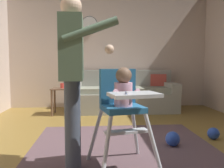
% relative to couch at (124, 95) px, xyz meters
% --- Properties ---
extents(ground, '(6.12, 7.54, 0.10)m').
position_rel_couch_xyz_m(ground, '(-0.27, -2.48, -0.38)').
color(ground, olive).
extents(wall_far, '(5.32, 0.06, 2.77)m').
position_rel_couch_xyz_m(wall_far, '(-0.27, 0.52, 1.06)').
color(wall_far, beige).
rests_on(wall_far, ground).
extents(area_rug, '(2.19, 2.58, 0.01)m').
position_rel_couch_xyz_m(area_rug, '(-0.30, -2.55, -0.33)').
color(area_rug, '#5E474D').
rests_on(area_rug, ground).
extents(couch, '(2.20, 0.86, 0.86)m').
position_rel_couch_xyz_m(couch, '(0.00, 0.00, 0.00)').
color(couch, gray).
rests_on(couch, ground).
extents(high_chair, '(0.72, 0.81, 0.97)m').
position_rel_couch_xyz_m(high_chair, '(-0.37, -2.79, 0.34)').
color(high_chair, silver).
rests_on(high_chair, ground).
extents(adult_standing, '(0.51, 0.49, 1.60)m').
position_rel_couch_xyz_m(adult_standing, '(-0.83, -2.80, 0.58)').
color(adult_standing, '#3E4855').
rests_on(adult_standing, ground).
extents(toy_ball, '(0.18, 0.18, 0.18)m').
position_rel_couch_xyz_m(toy_ball, '(0.31, -2.24, -0.24)').
color(toy_ball, '#284CB7').
rests_on(toy_ball, ground).
extents(toy_ball_second, '(0.16, 0.16, 0.16)m').
position_rel_couch_xyz_m(toy_ball_second, '(0.93, -2.03, -0.25)').
color(toy_ball_second, '#284CB7').
rests_on(toy_ball_second, ground).
extents(side_table, '(0.40, 0.40, 0.52)m').
position_rel_couch_xyz_m(side_table, '(-1.27, -0.29, 0.05)').
color(side_table, brown).
rests_on(side_table, ground).
extents(sippy_cup, '(0.07, 0.07, 0.10)m').
position_rel_couch_xyz_m(sippy_cup, '(-1.27, -0.29, 0.24)').
color(sippy_cup, '#D13D33').
rests_on(sippy_cup, side_table).
extents(wall_clock, '(0.36, 0.04, 0.36)m').
position_rel_couch_xyz_m(wall_clock, '(-0.73, 0.48, 1.56)').
color(wall_clock, white).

